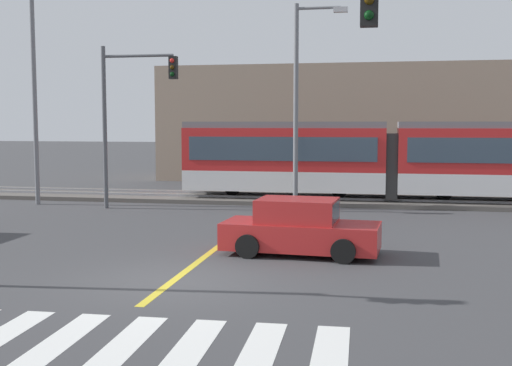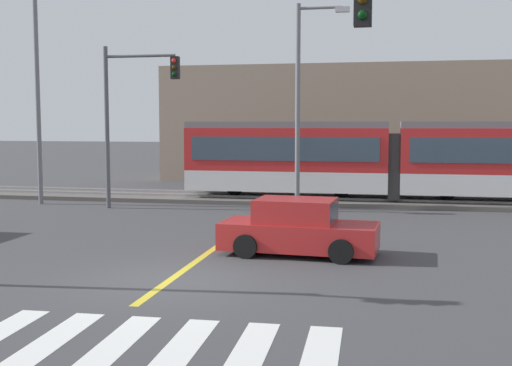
# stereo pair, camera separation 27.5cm
# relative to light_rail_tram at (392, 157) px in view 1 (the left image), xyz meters

# --- Properties ---
(ground_plane) EXTENTS (200.00, 200.00, 0.00)m
(ground_plane) POSITION_rel_light_rail_tram_xyz_m (-5.05, -15.24, -2.05)
(ground_plane) COLOR #3D3D3F
(track_bed) EXTENTS (120.00, 4.00, 0.18)m
(track_bed) POSITION_rel_light_rail_tram_xyz_m (-5.05, 0.01, -1.96)
(track_bed) COLOR #56514C
(track_bed) RESTS_ON ground
(rail_near) EXTENTS (120.00, 0.08, 0.10)m
(rail_near) POSITION_rel_light_rail_tram_xyz_m (-5.05, -0.71, -1.82)
(rail_near) COLOR #939399
(rail_near) RESTS_ON track_bed
(rail_far) EXTENTS (120.00, 0.08, 0.10)m
(rail_far) POSITION_rel_light_rail_tram_xyz_m (-5.05, 0.73, -1.82)
(rail_far) COLOR #939399
(rail_far) RESTS_ON track_bed
(light_rail_tram) EXTENTS (18.50, 2.64, 3.43)m
(light_rail_tram) POSITION_rel_light_rail_tram_xyz_m (0.00, 0.00, 0.00)
(light_rail_tram) COLOR silver
(light_rail_tram) RESTS_ON track_bed
(crosswalk_stripe_2) EXTENTS (0.64, 2.82, 0.01)m
(crosswalk_stripe_2) POSITION_rel_light_rail_tram_xyz_m (-6.70, -19.40, -2.04)
(crosswalk_stripe_2) COLOR silver
(crosswalk_stripe_2) RESTS_ON ground
(crosswalk_stripe_3) EXTENTS (0.64, 2.82, 0.01)m
(crosswalk_stripe_3) POSITION_rel_light_rail_tram_xyz_m (-5.60, -19.37, -2.04)
(crosswalk_stripe_3) COLOR silver
(crosswalk_stripe_3) RESTS_ON ground
(crosswalk_stripe_4) EXTENTS (0.64, 2.82, 0.01)m
(crosswalk_stripe_4) POSITION_rel_light_rail_tram_xyz_m (-4.50, -19.34, -2.04)
(crosswalk_stripe_4) COLOR silver
(crosswalk_stripe_4) RESTS_ON ground
(crosswalk_stripe_5) EXTENTS (0.64, 2.82, 0.01)m
(crosswalk_stripe_5) POSITION_rel_light_rail_tram_xyz_m (-3.40, -19.31, -2.04)
(crosswalk_stripe_5) COLOR silver
(crosswalk_stripe_5) RESTS_ON ground
(crosswalk_stripe_6) EXTENTS (0.64, 2.82, 0.01)m
(crosswalk_stripe_6) POSITION_rel_light_rail_tram_xyz_m (-2.30, -19.27, -2.04)
(crosswalk_stripe_6) COLOR silver
(crosswalk_stripe_6) RESTS_ON ground
(crosswalk_stripe_7) EXTENTS (0.64, 2.82, 0.01)m
(crosswalk_stripe_7) POSITION_rel_light_rail_tram_xyz_m (-1.20, -19.24, -2.04)
(crosswalk_stripe_7) COLOR silver
(crosswalk_stripe_7) RESTS_ON ground
(lane_centre_line) EXTENTS (0.20, 15.36, 0.01)m
(lane_centre_line) POSITION_rel_light_rail_tram_xyz_m (-5.05, -9.67, -2.05)
(lane_centre_line) COLOR gold
(lane_centre_line) RESTS_ON ground
(sedan_crossing) EXTENTS (4.31, 2.13, 1.52)m
(sedan_crossing) POSITION_rel_light_rail_tram_xyz_m (-2.59, -11.78, -1.35)
(sedan_crossing) COLOR #B22323
(sedan_crossing) RESTS_ON ground
(traffic_light_near_right) EXTENTS (3.75, 0.38, 6.73)m
(traffic_light_near_right) POSITION_rel_light_rail_tram_xyz_m (1.58, -16.89, 2.35)
(traffic_light_near_right) COLOR #515459
(traffic_light_near_right) RESTS_ON ground
(traffic_light_far_left) EXTENTS (3.25, 0.38, 6.68)m
(traffic_light_far_left) POSITION_rel_light_rail_tram_xyz_m (-10.72, -3.94, 2.31)
(traffic_light_far_left) COLOR #515459
(traffic_light_far_left) RESTS_ON ground
(street_lamp_west) EXTENTS (1.89, 0.28, 9.48)m
(street_lamp_west) POSITION_rel_light_rail_tram_xyz_m (-15.06, -3.30, 3.24)
(street_lamp_west) COLOR slate
(street_lamp_west) RESTS_ON ground
(street_lamp_centre) EXTENTS (2.16, 0.28, 8.36)m
(street_lamp_centre) POSITION_rel_light_rail_tram_xyz_m (-3.73, -2.57, 2.70)
(street_lamp_centre) COLOR slate
(street_lamp_centre) RESTS_ON ground
(building_backdrop_far) EXTENTS (25.45, 6.00, 7.00)m
(building_backdrop_far) POSITION_rel_light_rail_tram_xyz_m (-1.32, 11.54, 1.45)
(building_backdrop_far) COLOR gray
(building_backdrop_far) RESTS_ON ground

